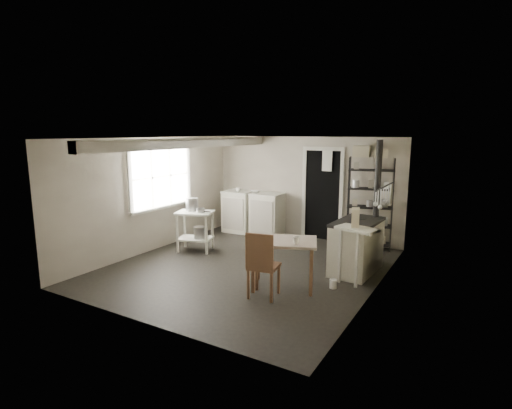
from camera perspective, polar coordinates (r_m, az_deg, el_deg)
The scene contains 31 objects.
floor at distance 7.31m, azimuth -1.20°, elevation -8.89°, with size 5.00×5.00×0.00m, color black.
ceiling at distance 6.90m, azimuth -1.27°, elevation 9.46°, with size 5.00×5.00×0.00m, color silver.
wall_back at distance 9.21m, azimuth 6.92°, elevation 2.44°, with size 4.50×0.02×2.30m, color #BCB3A0.
wall_front at distance 5.10m, azimuth -16.10°, elevation -4.35°, with size 4.50×0.02×2.30m, color #BCB3A0.
wall_left at distance 8.39m, azimuth -14.46°, elevation 1.41°, with size 0.02×5.00×2.30m, color #BCB3A0.
wall_right at distance 6.17m, azimuth 16.91°, elevation -1.87°, with size 0.02×5.00×2.30m, color #BCB3A0.
window at distance 8.47m, azimuth -13.47°, elevation 3.92°, with size 0.12×1.76×1.28m, color silver, non-canonical shape.
doorway at distance 9.04m, azimuth 9.44°, elevation 1.26°, with size 0.96×0.10×2.08m, color silver, non-canonical shape.
ceiling_beam at distance 7.60m, azimuth -9.10°, elevation 8.66°, with size 0.18×5.00×0.18m, color silver, non-canonical shape.
wallpaper_panel at distance 6.17m, azimuth 16.82°, elevation -1.87°, with size 0.01×5.00×2.30m, color beige, non-canonical shape.
utensil_rail at distance 6.69m, azimuth 17.80°, elevation 2.49°, with size 0.06×1.20×0.44m, color #ACABAE, non-canonical shape.
prep_table at distance 8.26m, azimuth -8.68°, elevation -3.83°, with size 0.71×0.51×0.81m, color silver, non-canonical shape.
stockpot at distance 8.25m, azimuth -9.13°, elevation -0.03°, with size 0.25×0.25×0.27m, color #ACABAE.
saucepan at distance 8.06m, azimuth -7.92°, elevation -0.88°, with size 0.18×0.18×0.10m, color #ACABAE.
bucket at distance 8.21m, azimuth -8.10°, elevation -4.01°, with size 0.23×0.23×0.25m, color #ACABAE.
base_cabinets at distance 9.57m, azimuth -0.38°, elevation -1.38°, with size 1.52×0.65×1.00m, color beige, non-canonical shape.
mixing_bowl at distance 9.38m, azimuth -0.14°, elevation 1.46°, with size 0.30×0.30×0.07m, color white.
counter_cup at distance 9.55m, azimuth -2.58°, elevation 1.66°, with size 0.12×0.12×0.09m, color white.
shelf_rack at distance 8.52m, azimuth 15.95°, elevation 0.11°, with size 0.90×0.35×1.90m, color black, non-canonical shape.
shelf_jar at distance 8.50m, azimuth 13.77°, elevation 2.98°, with size 0.08×0.08×0.17m, color white.
storage_box_a at distance 8.44m, azimuth 14.87°, elevation 7.31°, with size 0.33×0.29×0.23m, color beige.
storage_box_b at distance 8.34m, azimuth 17.36°, elevation 7.02°, with size 0.26×0.24×0.17m, color beige.
stove at distance 7.16m, azimuth 14.15°, elevation -5.92°, with size 0.64×1.15×0.91m, color beige, non-canonical shape.
stovepipe at distance 7.35m, azimuth 17.03°, elevation 3.51°, with size 0.10×0.10×1.34m, color black, non-canonical shape.
side_ledge at distance 6.45m, azimuth 14.03°, elevation -7.82°, with size 0.63×0.34×0.96m, color silver, non-canonical shape.
oats_box at distance 6.36m, azimuth 13.97°, elevation -2.66°, with size 0.11×0.19×0.29m, color beige.
work_table at distance 6.29m, azimuth 3.92°, elevation -8.46°, with size 1.01×0.70×0.77m, color beige, non-canonical shape.
table_cup at distance 6.01m, azimuth 5.79°, elevation -5.12°, with size 0.11×0.11×0.10m, color white.
chair at distance 5.91m, azimuth 1.14°, elevation -8.63°, with size 0.41×0.43×1.00m, color brown, non-canonical shape.
flour_sack at distance 8.63m, azimuth 13.62°, elevation -4.49°, with size 0.37×0.32×0.45m, color white.
floor_crock at distance 6.46m, azimuth 10.97°, elevation -11.01°, with size 0.12×0.12×0.14m, color white.
Camera 1 is at (3.60, -5.88, 2.41)m, focal length 28.00 mm.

